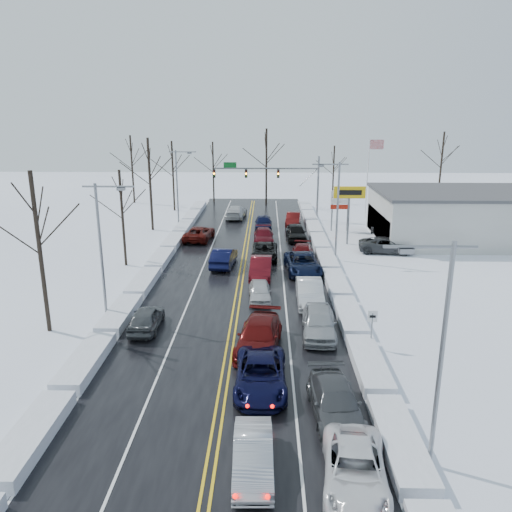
{
  "coord_description": "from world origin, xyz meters",
  "views": [
    {
      "loc": [
        2.12,
        -34.52,
        13.21
      ],
      "look_at": [
        1.3,
        2.55,
        2.5
      ],
      "focal_mm": 35.0,
      "sensor_mm": 36.0,
      "label": 1
    }
  ],
  "objects_px": {
    "tires_plus_sign": "(349,196)",
    "flagpole": "(369,171)",
    "traffic_signal_mast": "(278,177)",
    "oncoming_car_0": "(224,266)",
    "dealership_building": "(473,216)"
  },
  "relations": [
    {
      "from": "traffic_signal_mast",
      "to": "tires_plus_sign",
      "type": "relative_size",
      "value": 2.21
    },
    {
      "from": "tires_plus_sign",
      "to": "flagpole",
      "type": "distance_m",
      "value": 14.79
    },
    {
      "from": "tires_plus_sign",
      "to": "oncoming_car_0",
      "type": "distance_m",
      "value": 15.44
    },
    {
      "from": "traffic_signal_mast",
      "to": "tires_plus_sign",
      "type": "height_order",
      "value": "traffic_signal_mast"
    },
    {
      "from": "oncoming_car_0",
      "to": "flagpole",
      "type": "bearing_deg",
      "value": -122.12
    },
    {
      "from": "traffic_signal_mast",
      "to": "dealership_building",
      "type": "height_order",
      "value": "traffic_signal_mast"
    },
    {
      "from": "oncoming_car_0",
      "to": "dealership_building",
      "type": "bearing_deg",
      "value": -153.32
    },
    {
      "from": "traffic_signal_mast",
      "to": "tires_plus_sign",
      "type": "bearing_deg",
      "value": -59.54
    },
    {
      "from": "flagpole",
      "to": "dealership_building",
      "type": "bearing_deg",
      "value": -53.73
    },
    {
      "from": "tires_plus_sign",
      "to": "flagpole",
      "type": "height_order",
      "value": "flagpole"
    },
    {
      "from": "dealership_building",
      "to": "tires_plus_sign",
      "type": "bearing_deg",
      "value": -171.53
    },
    {
      "from": "tires_plus_sign",
      "to": "traffic_signal_mast",
      "type": "bearing_deg",
      "value": 120.46
    },
    {
      "from": "traffic_signal_mast",
      "to": "dealership_building",
      "type": "relative_size",
      "value": 0.65
    },
    {
      "from": "traffic_signal_mast",
      "to": "oncoming_car_0",
      "type": "relative_size",
      "value": 2.64
    },
    {
      "from": "traffic_signal_mast",
      "to": "oncoming_car_0",
      "type": "xyz_separation_m",
      "value": [
        -5.14,
        -20.06,
        -5.48
      ]
    }
  ]
}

